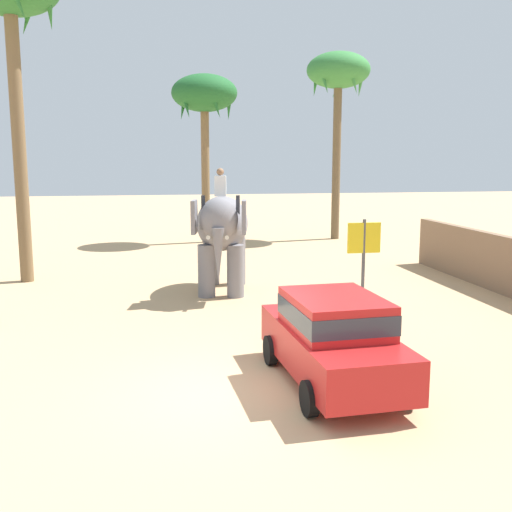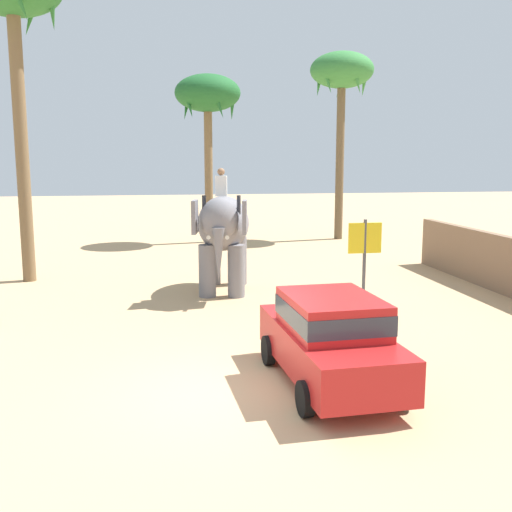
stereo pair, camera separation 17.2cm
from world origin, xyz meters
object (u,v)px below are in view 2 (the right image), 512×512
at_px(palm_tree_behind_elephant, 12,1).
at_px(car_sedan_foreground, 330,336).
at_px(palm_tree_near_hut, 342,77).
at_px(elephant_with_mahout, 223,229).
at_px(palm_tree_left_of_road, 208,98).
at_px(signboard_yellow, 365,243).

bearing_deg(palm_tree_behind_elephant, car_sedan_foreground, -55.76).
bearing_deg(palm_tree_behind_elephant, palm_tree_near_hut, 32.39).
bearing_deg(palm_tree_near_hut, elephant_with_mahout, -122.54).
distance_m(car_sedan_foreground, palm_tree_behind_elephant, 15.58).
bearing_deg(palm_tree_behind_elephant, elephant_with_mahout, -23.80).
bearing_deg(palm_tree_behind_elephant, palm_tree_left_of_road, 50.97).
relative_size(palm_tree_left_of_road, signboard_yellow, 3.42).
xyz_separation_m(palm_tree_near_hut, signboard_yellow, (-3.37, -13.27, -6.54)).
height_order(elephant_with_mahout, palm_tree_near_hut, palm_tree_near_hut).
bearing_deg(palm_tree_behind_elephant, signboard_yellow, -23.57).
distance_m(car_sedan_foreground, elephant_with_mahout, 8.26).
xyz_separation_m(car_sedan_foreground, palm_tree_near_hut, (6.32, 19.67, 7.30)).
bearing_deg(signboard_yellow, palm_tree_near_hut, 75.77).
height_order(palm_tree_near_hut, palm_tree_left_of_road, palm_tree_near_hut).
relative_size(elephant_with_mahout, signboard_yellow, 1.67).
bearing_deg(car_sedan_foreground, palm_tree_behind_elephant, 124.24).
xyz_separation_m(palm_tree_behind_elephant, signboard_yellow, (10.40, -4.54, -7.46)).
height_order(car_sedan_foreground, palm_tree_behind_elephant, palm_tree_behind_elephant).
distance_m(palm_tree_behind_elephant, palm_tree_left_of_road, 11.28).
relative_size(palm_tree_near_hut, signboard_yellow, 3.94).
relative_size(elephant_with_mahout, palm_tree_left_of_road, 0.49).
bearing_deg(car_sedan_foreground, palm_tree_near_hut, 72.20).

